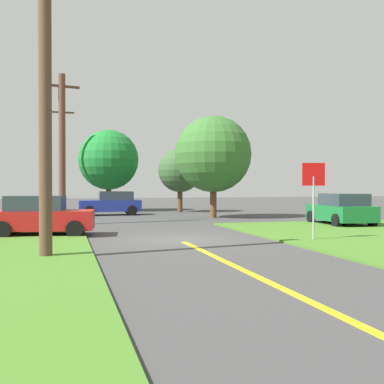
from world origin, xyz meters
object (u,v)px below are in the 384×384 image
at_px(utility_pole_near, 45,100).
at_px(parked_car_near_building, 41,216).
at_px(car_on_crossroad, 341,210).
at_px(pine_tree_center, 213,154).
at_px(stop_sign, 314,185).
at_px(oak_tree_left, 180,171).
at_px(oak_tree_right, 109,160).
at_px(utility_pole_far, 62,157).
at_px(utility_pole_mid, 62,148).
at_px(car_approaching_junction, 111,203).

bearing_deg(utility_pole_near, parked_car_near_building, 93.70).
xyz_separation_m(car_on_crossroad, pine_tree_center, (-4.54, 7.13, 3.17)).
bearing_deg(pine_tree_center, stop_sign, -91.18).
relative_size(car_on_crossroad, oak_tree_left, 0.87).
xyz_separation_m(parked_car_near_building, oak_tree_right, (4.29, 18.30, 3.24)).
relative_size(car_on_crossroad, utility_pole_far, 0.52).
bearing_deg(oak_tree_right, car_on_crossroad, -59.01).
height_order(car_on_crossroad, utility_pole_near, utility_pole_near).
distance_m(utility_pole_near, pine_tree_center, 17.50).
bearing_deg(oak_tree_right, utility_pole_far, -158.22).
bearing_deg(pine_tree_center, utility_pole_mid, -160.80).
distance_m(utility_pole_mid, oak_tree_right, 13.40).
relative_size(car_on_crossroad, oak_tree_right, 0.65).
height_order(stop_sign, utility_pole_mid, utility_pole_mid).
height_order(stop_sign, parked_car_near_building, stop_sign).
distance_m(car_on_crossroad, utility_pole_near, 16.34).
distance_m(stop_sign, car_approaching_junction, 18.31).
relative_size(car_approaching_junction, pine_tree_center, 0.65).
bearing_deg(utility_pole_mid, car_on_crossroad, -16.17).
height_order(parked_car_near_building, oak_tree_right, oak_tree_right).
relative_size(pine_tree_center, oak_tree_right, 0.99).
bearing_deg(car_approaching_junction, utility_pole_near, 79.58).
height_order(utility_pole_mid, oak_tree_right, utility_pole_mid).
xyz_separation_m(car_on_crossroad, oak_tree_right, (-10.15, 16.89, 3.24)).
distance_m(oak_tree_left, oak_tree_right, 5.93).
height_order(utility_pole_mid, pine_tree_center, utility_pole_mid).
distance_m(car_approaching_junction, pine_tree_center, 8.03).
distance_m(utility_pole_near, oak_tree_left, 23.46).
xyz_separation_m(parked_car_near_building, utility_pole_far, (0.74, 16.88, 3.33)).
relative_size(utility_pole_mid, pine_tree_center, 1.21).
bearing_deg(oak_tree_right, utility_pole_mid, -105.11).
bearing_deg(car_approaching_junction, utility_pole_far, -49.93).
bearing_deg(parked_car_near_building, utility_pole_near, -78.89).
bearing_deg(oak_tree_left, utility_pole_far, 170.73).
relative_size(parked_car_near_building, pine_tree_center, 0.65).
height_order(car_on_crossroad, oak_tree_left, oak_tree_left).
bearing_deg(utility_pole_near, car_approaching_junction, 79.33).
distance_m(stop_sign, parked_car_near_building, 10.66).
xyz_separation_m(car_approaching_junction, oak_tree_left, (5.42, 2.50, 2.35)).
xyz_separation_m(car_on_crossroad, parked_car_near_building, (-14.43, -1.41, -0.00)).
xyz_separation_m(car_approaching_junction, utility_pole_mid, (-3.21, -7.61, 3.14)).
xyz_separation_m(oak_tree_left, oak_tree_right, (-5.13, 2.83, 0.89)).
distance_m(parked_car_near_building, utility_pole_near, 7.14).
distance_m(utility_pole_mid, utility_pole_far, 11.52).
xyz_separation_m(utility_pole_near, utility_pole_mid, (0.39, 11.52, -0.45)).
bearing_deg(utility_pole_mid, utility_pole_near, -91.96).
height_order(car_on_crossroad, parked_car_near_building, same).
bearing_deg(stop_sign, car_approaching_junction, -58.71).
xyz_separation_m(car_approaching_junction, oak_tree_right, (0.29, 5.33, 3.24)).
height_order(utility_pole_mid, oak_tree_left, utility_pole_mid).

